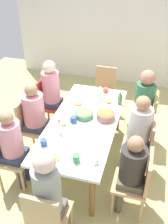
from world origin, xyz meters
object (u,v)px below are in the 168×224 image
object	(u,v)px
cup_4	(73,120)
plate_3	(62,124)
person_0	(48,192)
person_2	(131,169)
bottle_1	(59,127)
chair_7	(8,153)
person_5	(143,102)
bottle_2	(120,99)
chair_4	(104,88)
person_3	(138,130)
plate_0	(78,104)
chair_5	(147,117)
bottle_0	(100,93)
chair_1	(31,124)
cup_1	(44,142)
bowl_0	(84,114)
cup_2	(95,161)
cup_0	(76,158)
bowl_1	(106,115)
person_6	(52,90)
dining_table	(84,126)
person_7	(13,144)
chair_0	(47,216)
chair_3	(143,144)
chair_6	(48,101)
person_1	(35,113)
plate_2	(108,102)
plate_1	(55,158)

from	to	relation	value
cup_4	plate_3	bearing A→B (deg)	-50.70
person_0	person_2	world-z (taller)	person_0
bottle_1	chair_7	bearing A→B (deg)	-62.70
person_5	bottle_2	distance (m)	0.36
chair_4	bottle_1	size ratio (longest dim) A/B	4.27
person_3	plate_0	xyz separation A→B (m)	(-0.37, -0.94, 0.01)
chair_5	plate_0	size ratio (longest dim) A/B	3.75
bottle_0	chair_1	bearing A→B (deg)	-55.56
person_3	cup_1	xyz separation A→B (m)	(0.61, -1.08, 0.03)
person_0	chair_5	size ratio (longest dim) A/B	1.45
bowl_0	bottle_2	world-z (taller)	bottle_2
person_2	cup_2	world-z (taller)	person_2
person_3	cup_0	size ratio (longest dim) A/B	10.53
bowl_0	bowl_1	world-z (taller)	bowl_1
person_6	bottle_2	bearing A→B (deg)	85.50
dining_table	chair_7	xyz separation A→B (m)	(0.66, -0.83, -0.14)
bowl_1	person_7	bearing A→B (deg)	-52.09
chair_0	plate_0	bearing A→B (deg)	-173.39
chair_3	person_2	bearing A→B (deg)	-7.94
person_2	cup_0	world-z (taller)	person_2
person_6	chair_5	bearing A→B (deg)	90.00
dining_table	chair_6	size ratio (longest dim) A/B	2.20
person_7	cup_4	size ratio (longest dim) A/B	9.39
bottle_0	person_6	bearing A→B (deg)	-92.33
cup_1	person_2	bearing A→B (deg)	87.39
person_1	person_2	bearing A→B (deg)	65.97
person_5	plate_2	xyz separation A→B (m)	(0.10, -0.51, -0.02)
chair_5	plate_0	world-z (taller)	chair_5
chair_3	chair_4	bearing A→B (deg)	-148.74
person_6	person_7	xyz separation A→B (m)	(1.32, 0.00, -0.05)
dining_table	person_7	size ratio (longest dim) A/B	1.69
plate_2	cup_1	size ratio (longest dim) A/B	1.89
person_5	plate_0	distance (m)	0.99
person_0	cup_0	distance (m)	0.53
chair_0	cup_1	distance (m)	0.87
person_6	bowl_0	bearing A→B (deg)	51.62
bowl_0	person_5	bearing A→B (deg)	126.16
person_1	chair_3	size ratio (longest dim) A/B	1.33
bowl_0	bottle_1	world-z (taller)	bottle_1
chair_4	cup_0	size ratio (longest dim) A/B	7.60
plate_2	cup_0	bearing A→B (deg)	-4.36
person_1	bottle_1	distance (m)	0.63
chair_4	cup_0	bearing A→B (deg)	3.43
cup_0	bottle_2	bearing A→B (deg)	168.64
chair_5	bottle_0	world-z (taller)	bottle_0
chair_7	person_7	xyz separation A→B (m)	(0.00, 0.09, 0.18)
chair_7	plate_1	bearing A→B (deg)	78.68
plate_1	bottle_2	xyz separation A→B (m)	(-1.37, 0.52, 0.08)
bottle_1	bottle_2	size ratio (longest dim) A/B	1.10
chair_4	plate_0	distance (m)	1.05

